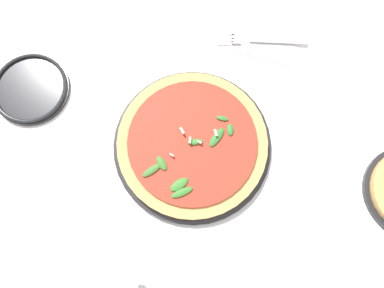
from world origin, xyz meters
TOP-DOWN VIEW (x-y plane):
  - ground_plane at (0.00, 0.00)m, footprint 6.00×6.00m
  - pizza_arugula_main at (0.03, 0.00)m, footprint 0.33×0.33m
  - wine_glass at (0.10, 0.28)m, footprint 0.08×0.08m
  - napkin at (-0.09, -0.27)m, footprint 0.14×0.10m
  - fork at (-0.08, -0.27)m, footprint 0.21×0.05m
  - side_plate_white at (0.39, -0.06)m, footprint 0.16×0.16m

SIDE VIEW (x-z plane):
  - ground_plane at x=0.00m, z-range 0.00..0.00m
  - napkin at x=-0.09m, z-range 0.00..0.01m
  - fork at x=-0.08m, z-range 0.01..0.01m
  - side_plate_white at x=0.39m, z-range 0.00..0.02m
  - pizza_arugula_main at x=0.03m, z-range -0.01..0.04m
  - wine_glass at x=0.10m, z-range 0.03..0.17m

